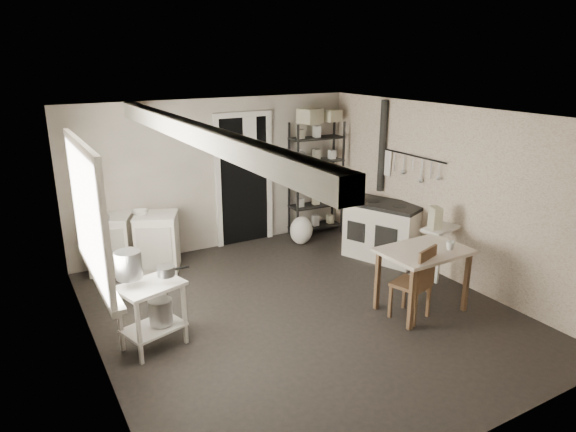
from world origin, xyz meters
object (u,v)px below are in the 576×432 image
base_cabinets (134,239)px  work_table (422,280)px  stockpot (128,265)px  stove (383,230)px  shelf_rack (316,178)px  prep_table (152,312)px  flour_sack (301,230)px  chair (411,278)px

base_cabinets → work_table: (2.63, -2.85, -0.08)m
stockpot → work_table: 3.30m
stove → shelf_rack: bearing=77.6°
prep_table → shelf_rack: 4.06m
stove → flour_sack: bearing=101.4°
stockpot → base_cabinets: 2.16m
stockpot → stove: (3.82, 0.68, -0.50)m
base_cabinets → work_table: base_cabinets is taller
stockpot → stove: 3.91m
prep_table → work_table: 3.07m
prep_table → base_cabinets: 2.12m
work_table → stockpot: bearing=165.5°
prep_table → flour_sack: 3.43m
work_table → stove: bearing=66.1°
stockpot → chair: (2.91, -0.88, -0.45)m
flour_sack → stove: bearing=-56.0°
stockpot → stove: bearing=10.2°
stove → base_cabinets: bearing=135.0°
chair → prep_table: bearing=145.2°
chair → base_cabinets: bearing=111.4°
stove → stockpot: bearing=167.5°
shelf_rack → work_table: 3.02m
prep_table → chair: chair is taller
work_table → shelf_rack: bearing=82.1°
base_cabinets → stove: base_cabinets is taller
base_cabinets → stove: size_ratio=1.15×
base_cabinets → chair: chair is taller
stockpot → work_table: size_ratio=0.28×
base_cabinets → prep_table: bearing=-74.8°
prep_table → stockpot: (-0.18, 0.05, 0.54)m
stove → chair: chair is taller
prep_table → chair: (2.73, -0.83, 0.08)m
work_table → prep_table: bearing=165.6°
stove → work_table: bearing=-136.6°
base_cabinets → stockpot: bearing=-79.8°
shelf_rack → stove: (0.26, -1.44, -0.51)m
shelf_rack → prep_table: bearing=-144.6°
prep_table → stove: size_ratio=0.66×
base_cabinets → flour_sack: size_ratio=2.74×
prep_table → base_cabinets: (0.34, 2.09, 0.06)m
prep_table → chair: size_ratio=0.79×
shelf_rack → work_table: bearing=-95.3°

